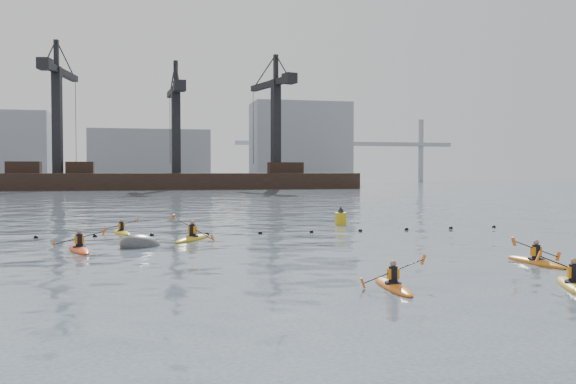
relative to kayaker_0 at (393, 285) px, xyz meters
name	(u,v)px	position (x,y,z in m)	size (l,w,h in m)	color
ground	(404,344)	(-2.12, -5.65, -0.09)	(400.00, 400.00, 0.00)	#394553
float_line	(233,233)	(-2.62, 16.88, -0.06)	(33.24, 0.73, 0.24)	black
barge_pier	(175,179)	(-2.34, 104.34, 1.80)	(72.00, 19.30, 29.50)	black
skyline	(178,149)	(0.12, 144.62, 9.15)	(141.00, 28.00, 22.00)	gray
kayaker_0	(393,285)	(0.00, 0.00, 0.00)	(2.07, 3.03, 1.11)	orange
kayaker_1	(574,285)	(5.41, -1.17, 0.01)	(2.10, 3.22, 1.22)	gold
kayaker_2	(79,248)	(-10.29, 11.23, 0.01)	(2.23, 3.42, 1.11)	#EF4B16
kayaker_3	(192,238)	(-5.07, 14.48, 0.02)	(2.42, 3.48, 1.45)	gold
kayaker_4	(536,261)	(7.29, 3.40, 0.01)	(2.24, 3.30, 1.19)	#C46B12
kayaker_5	(122,232)	(-8.79, 18.58, 0.00)	(1.93, 2.98, 0.99)	yellow
mooring_buoy	(141,246)	(-7.64, 12.18, -0.09)	(2.24, 1.33, 1.12)	#383A3C
nav_buoy	(341,218)	(5.16, 21.31, 0.32)	(0.75, 0.75, 1.36)	gold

